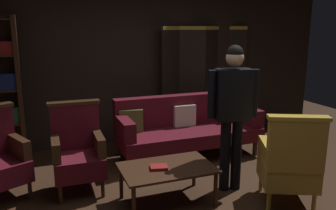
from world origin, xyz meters
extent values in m
plane|color=#331E11|center=(0.00, 0.00, 0.00)|extent=(10.00, 10.00, 0.00)
cube|color=black|center=(0.00, 2.45, 1.40)|extent=(7.20, 0.10, 2.80)
cube|color=black|center=(0.61, 2.27, 0.95)|extent=(0.41, 0.27, 1.90)
cube|color=gold|center=(0.61, 2.27, 1.87)|extent=(0.41, 0.27, 0.06)
cube|color=black|center=(1.03, 2.33, 0.95)|extent=(0.45, 0.16, 1.90)
cube|color=gold|center=(1.03, 2.33, 1.87)|extent=(0.45, 0.17, 0.06)
cube|color=black|center=(1.45, 2.36, 0.95)|extent=(0.42, 0.23, 1.90)
cube|color=gold|center=(1.45, 2.36, 1.87)|extent=(0.43, 0.24, 0.06)
cube|color=black|center=(1.87, 2.39, 0.95)|extent=(0.44, 0.18, 1.90)
cube|color=gold|center=(1.87, 2.39, 1.87)|extent=(0.45, 0.19, 0.06)
cube|color=#382114|center=(-1.73, 2.18, 1.02)|extent=(0.06, 0.32, 2.05)
cylinder|color=#382114|center=(-0.40, 1.05, 0.11)|extent=(0.07, 0.07, 0.22)
cylinder|color=#382114|center=(1.50, 1.05, 0.11)|extent=(0.07, 0.07, 0.22)
cylinder|color=#382114|center=(-0.40, 1.65, 0.11)|extent=(0.07, 0.07, 0.22)
cylinder|color=#382114|center=(1.50, 1.65, 0.11)|extent=(0.07, 0.07, 0.22)
cube|color=#4C0F19|center=(0.55, 1.35, 0.32)|extent=(2.10, 0.76, 0.20)
cube|color=#4C0F19|center=(0.55, 1.66, 0.65)|extent=(2.10, 0.18, 0.46)
cube|color=#4C0F19|center=(-0.43, 1.35, 0.55)|extent=(0.16, 0.68, 0.26)
cube|color=#4C0F19|center=(1.53, 1.35, 0.55)|extent=(0.16, 0.68, 0.26)
cube|color=#4C5123|center=(-0.28, 1.55, 0.57)|extent=(0.36, 0.19, 0.34)
cube|color=beige|center=(0.55, 1.55, 0.57)|extent=(0.34, 0.12, 0.34)
cube|color=#B79338|center=(1.38, 1.55, 0.57)|extent=(0.35, 0.18, 0.35)
cylinder|color=#382114|center=(-0.70, -0.09, 0.20)|extent=(0.04, 0.04, 0.39)
cylinder|color=#382114|center=(0.20, -0.09, 0.20)|extent=(0.04, 0.04, 0.39)
cylinder|color=#382114|center=(-0.70, 0.45, 0.20)|extent=(0.04, 0.04, 0.39)
cylinder|color=#382114|center=(0.20, 0.45, 0.20)|extent=(0.04, 0.04, 0.39)
cube|color=#382114|center=(-0.25, 0.18, 0.41)|extent=(1.00, 0.64, 0.03)
cylinder|color=gold|center=(1.30, -0.15, 0.11)|extent=(0.04, 0.04, 0.22)
cylinder|color=gold|center=(0.88, 0.04, 0.11)|extent=(0.04, 0.04, 0.22)
cylinder|color=gold|center=(1.10, -0.57, 0.11)|extent=(0.04, 0.04, 0.22)
cylinder|color=gold|center=(0.69, -0.37, 0.11)|extent=(0.04, 0.04, 0.22)
cube|color=#B79338|center=(0.99, -0.26, 0.34)|extent=(0.75, 0.75, 0.24)
cube|color=#B79338|center=(0.89, -0.47, 0.73)|extent=(0.56, 0.35, 0.54)
cube|color=gold|center=(0.89, -0.47, 1.02)|extent=(0.60, 0.37, 0.04)
cube|color=gold|center=(1.21, -0.36, 0.57)|extent=(0.30, 0.49, 0.22)
cube|color=gold|center=(0.78, -0.16, 0.57)|extent=(0.30, 0.49, 0.22)
cylinder|color=#382114|center=(-1.35, 0.56, 0.11)|extent=(0.04, 0.04, 0.22)
cylinder|color=#382114|center=(-0.89, 0.55, 0.11)|extent=(0.04, 0.04, 0.22)
cylinder|color=#382114|center=(-1.34, 1.02, 0.11)|extent=(0.04, 0.04, 0.22)
cylinder|color=#382114|center=(-0.88, 1.01, 0.11)|extent=(0.04, 0.04, 0.22)
cube|color=#4C0F19|center=(-1.11, 0.78, 0.34)|extent=(0.57, 0.57, 0.24)
cube|color=#4C0F19|center=(-1.11, 1.01, 0.73)|extent=(0.56, 0.13, 0.54)
cube|color=#382114|center=(-1.11, 1.01, 1.02)|extent=(0.60, 0.14, 0.04)
cube|color=#382114|center=(-1.35, 0.79, 0.57)|extent=(0.10, 0.50, 0.22)
cube|color=#382114|center=(-0.87, 0.78, 0.57)|extent=(0.10, 0.50, 0.22)
cylinder|color=#382114|center=(-1.66, 0.78, 0.11)|extent=(0.04, 0.04, 0.22)
cylinder|color=#382114|center=(-1.85, 1.20, 0.11)|extent=(0.04, 0.04, 0.22)
cube|color=#382114|center=(-1.74, 0.99, 0.57)|extent=(0.29, 0.49, 0.22)
cylinder|color=black|center=(0.63, 0.20, 0.43)|extent=(0.12, 0.12, 0.86)
cylinder|color=black|center=(0.50, 0.23, 0.43)|extent=(0.12, 0.12, 0.86)
cube|color=maroon|center=(0.56, 0.22, 0.90)|extent=(0.35, 0.22, 0.09)
cube|color=black|center=(0.56, 0.22, 1.15)|extent=(0.43, 0.28, 0.58)
cube|color=white|center=(0.59, 0.33, 1.18)|extent=(0.14, 0.04, 0.41)
cube|color=maroon|center=(0.59, 0.33, 1.41)|extent=(0.09, 0.04, 0.04)
cylinder|color=black|center=(0.81, 0.17, 1.16)|extent=(0.09, 0.09, 0.54)
cylinder|color=black|center=(0.32, 0.27, 1.16)|extent=(0.09, 0.09, 0.54)
sphere|color=tan|center=(0.56, 0.22, 1.56)|extent=(0.20, 0.20, 0.20)
sphere|color=black|center=(0.56, 0.22, 1.61)|extent=(0.18, 0.18, 0.18)
cube|color=maroon|center=(-0.35, 0.16, 0.44)|extent=(0.21, 0.18, 0.03)
camera|label=1|loc=(-1.46, -3.06, 1.90)|focal=36.68mm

